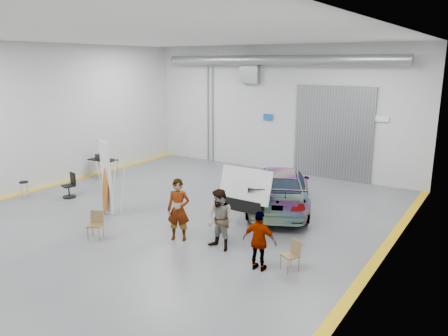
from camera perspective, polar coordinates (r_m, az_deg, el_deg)
The scene contains 13 objects.
ground at distance 15.34m, azimuth -6.78°, elevation -6.27°, with size 16.00×16.00×0.00m, color #56585D.
room_shell at distance 16.08m, azimuth -1.37°, elevation 9.64°, with size 14.02×16.18×6.01m.
sedan_car at distance 15.94m, azimuth 7.27°, elevation -2.62°, with size 2.15×5.28×1.53m, color silver.
person_a at distance 13.07m, azimuth -5.96°, elevation -5.44°, with size 0.69×0.45×1.89m, color #997053.
person_b at distance 12.35m, azimuth -0.52°, elevation -6.81°, with size 0.87×0.67×1.78m, color slate.
person_c at distance 11.25m, azimuth 4.68°, elevation -9.49°, with size 0.92×0.38×1.58m, color brown.
surfboard_display at distance 15.62m, azimuth -15.05°, elevation -1.95°, with size 0.76×0.39×2.79m.
folding_chair_near at distance 13.86m, azimuth -16.40°, elevation -7.82°, with size 0.53×0.57×0.84m.
folding_chair_far at distance 11.53m, azimuth 8.60°, elevation -11.95°, with size 0.52×0.56×0.81m.
shop_stool at distance 18.76m, azimuth -24.60°, elevation -2.63°, with size 0.35×0.35×0.69m.
work_table at distance 21.00m, azimuth -15.64°, elevation 1.13°, with size 1.36×0.74×1.08m.
office_chair at distance 18.25m, azimuth -19.48°, elevation -2.32°, with size 0.52×0.53×0.97m.
trunk_lid at distance 13.70m, azimuth 2.93°, elevation -1.83°, with size 1.79×1.08×0.04m, color silver.
Camera 1 is at (9.39, -10.96, 5.21)m, focal length 35.00 mm.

